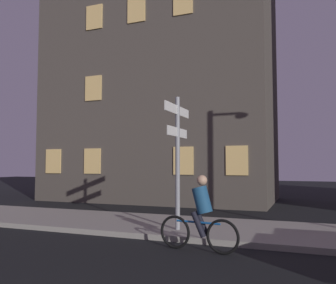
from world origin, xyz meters
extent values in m
cube|color=gray|center=(0.00, 7.34, 0.07)|extent=(40.00, 3.32, 0.14)
cylinder|color=gray|center=(-1.35, 6.53, 1.89)|extent=(0.12, 0.12, 3.49)
cube|color=white|center=(-1.35, 6.53, 3.28)|extent=(0.03, 1.79, 0.24)
cube|color=white|center=(-1.35, 6.53, 2.69)|extent=(0.03, 1.45, 0.24)
torus|color=black|center=(-0.88, 5.09, 0.36)|extent=(0.72, 0.15, 0.72)
torus|color=black|center=(0.21, 4.96, 0.36)|extent=(0.72, 0.15, 0.72)
cylinder|color=#1959A5|center=(-0.34, 5.02, 0.61)|extent=(1.00, 0.17, 0.04)
cylinder|color=navy|center=(-0.24, 5.01, 1.08)|extent=(0.49, 0.37, 0.61)
sphere|color=tan|center=(-0.24, 5.01, 1.50)|extent=(0.22, 0.22, 0.22)
cylinder|color=black|center=(-0.30, 4.93, 0.58)|extent=(0.35, 0.16, 0.55)
cylinder|color=black|center=(-0.28, 5.11, 0.58)|extent=(0.35, 0.16, 0.55)
cube|color=#4C443D|center=(-5.43, 15.15, 6.77)|extent=(11.47, 6.03, 13.54)
cube|color=#F2C672|center=(-10.01, 12.11, 2.00)|extent=(0.90, 0.06, 1.20)
cube|color=#F2C672|center=(-7.72, 12.11, 2.00)|extent=(0.90, 0.06, 1.20)
cube|color=#F2C672|center=(-3.13, 12.11, 2.00)|extent=(0.90, 0.06, 1.20)
cube|color=#F2C672|center=(-0.84, 12.11, 2.00)|extent=(0.90, 0.06, 1.20)
cube|color=#F2C672|center=(-7.72, 12.11, 5.51)|extent=(0.90, 0.06, 1.20)
cube|color=#F2C672|center=(-7.72, 12.11, 9.03)|extent=(0.90, 0.06, 1.20)
cube|color=#F2C672|center=(-5.43, 12.11, 9.03)|extent=(0.90, 0.06, 1.20)
cube|color=#F2C672|center=(-3.13, 12.11, 9.03)|extent=(0.90, 0.06, 1.20)
camera|label=1|loc=(1.89, -2.30, 1.83)|focal=38.03mm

